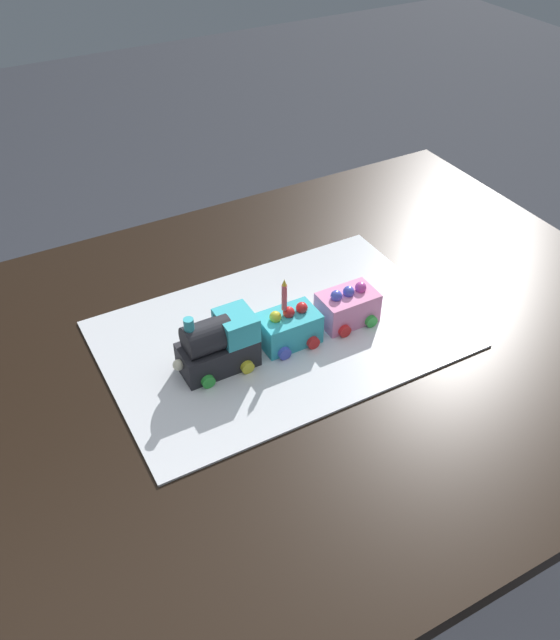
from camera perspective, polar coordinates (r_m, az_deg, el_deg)
The scene contains 7 objects.
ground_plane at distance 1.72m, azimuth 0.23°, elevation -21.18°, with size 8.00×8.00×0.00m, color #2D3038.
dining_table at distance 1.21m, azimuth 0.31°, elevation -6.28°, with size 1.40×1.00×0.74m.
cake_board at distance 1.16m, azimuth -0.00°, elevation -1.22°, with size 0.60×0.40×0.00m, color silver.
cake_locomotive at distance 1.08m, azimuth -5.26°, elevation -2.04°, with size 0.14×0.08×0.12m.
cake_car_gondola_turquoise at distance 1.13m, azimuth 0.73°, elevation -0.64°, with size 0.10×0.08×0.07m.
cake_car_caboose_bubblegum at distance 1.18m, azimuth 5.74°, elevation 1.14°, with size 0.10×0.08×0.07m.
birthday_candle at distance 1.08m, azimuth 0.37°, elevation 2.14°, with size 0.01×0.01×0.06m.
Camera 1 is at (-0.41, -0.74, 1.50)m, focal length 37.73 mm.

